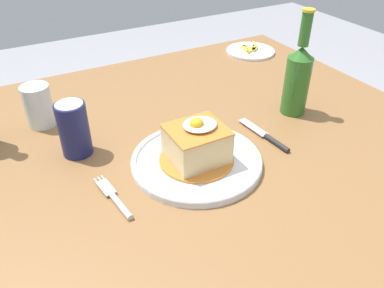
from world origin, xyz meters
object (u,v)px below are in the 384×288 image
soda_can (74,129)px  drinking_glass (39,108)px  knife (270,138)px  side_plate_fries (250,51)px  beer_bottle_green_far (298,77)px  main_plate (196,161)px  fork (116,200)px

soda_can → drinking_glass: 0.17m
knife → side_plate_fries: bearing=58.8°
beer_bottle_green_far → side_plate_fries: 0.44m
knife → main_plate: bearing=179.0°
knife → beer_bottle_green_far: size_ratio=0.62×
soda_can → side_plate_fries: (0.70, 0.31, -0.06)m
drinking_glass → soda_can: bearing=-74.4°
knife → beer_bottle_green_far: beer_bottle_green_far is taller
beer_bottle_green_far → side_plate_fries: size_ratio=1.56×
soda_can → fork: bearing=-84.3°
fork → knife: same height
knife → soda_can: (-0.41, 0.17, 0.06)m
knife → drinking_glass: size_ratio=1.58×
main_plate → knife: 0.19m
main_plate → drinking_glass: drinking_glass is taller
fork → soda_can: size_ratio=1.14×
knife → soda_can: 0.44m
fork → soda_can: soda_can is taller
main_plate → knife: (0.19, -0.00, -0.00)m
side_plate_fries → beer_bottle_green_far: bearing=-111.0°
knife → drinking_glass: drinking_glass is taller
main_plate → soda_can: bearing=142.2°
main_plate → side_plate_fries: (0.49, 0.48, -0.00)m
fork → side_plate_fries: size_ratio=0.83×
beer_bottle_green_far → side_plate_fries: (0.15, 0.40, -0.09)m
fork → soda_can: 0.20m
fork → drinking_glass: (-0.07, 0.36, 0.04)m
knife → side_plate_fries: (0.29, 0.48, -0.00)m
fork → knife: 0.39m
main_plate → drinking_glass: size_ratio=2.68×
fork → knife: (0.39, 0.03, 0.00)m
main_plate → drinking_glass: (-0.26, 0.33, 0.04)m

